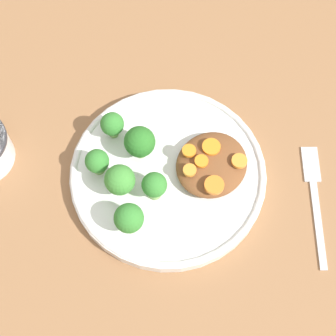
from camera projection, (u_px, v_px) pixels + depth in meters
name	position (u px, v px, depth m)	size (l,w,h in m)	color
ground_plane	(168.00, 178.00, 0.81)	(4.00, 4.00, 0.00)	#8C603D
plate	(168.00, 174.00, 0.80)	(0.28, 0.28, 0.02)	silver
stew_mound	(212.00, 164.00, 0.79)	(0.10, 0.11, 0.03)	brown
broccoli_floret_0	(139.00, 143.00, 0.78)	(0.04, 0.04, 0.06)	#759E51
broccoli_floret_1	(154.00, 186.00, 0.76)	(0.04, 0.04, 0.05)	#7FA85B
broccoli_floret_2	(97.00, 162.00, 0.78)	(0.03, 0.03, 0.05)	#759E51
broccoli_floret_3	(120.00, 180.00, 0.76)	(0.04, 0.04, 0.06)	#7FA85B
broccoli_floret_4	(129.00, 219.00, 0.73)	(0.04, 0.04, 0.05)	#759E51
broccoli_floret_5	(112.00, 125.00, 0.80)	(0.03, 0.03, 0.05)	#759E51
carrot_slice_0	(211.00, 147.00, 0.78)	(0.03, 0.03, 0.00)	orange
carrot_slice_1	(239.00, 161.00, 0.77)	(0.02, 0.02, 0.01)	orange
carrot_slice_2	(201.00, 161.00, 0.77)	(0.02, 0.02, 0.01)	orange
carrot_slice_3	(214.00, 185.00, 0.76)	(0.03, 0.03, 0.01)	orange
carrot_slice_4	(189.00, 151.00, 0.78)	(0.02, 0.02, 0.00)	orange
carrot_slice_5	(190.00, 170.00, 0.77)	(0.02, 0.02, 0.01)	orange
fork	(315.00, 193.00, 0.80)	(0.13, 0.16, 0.01)	silver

